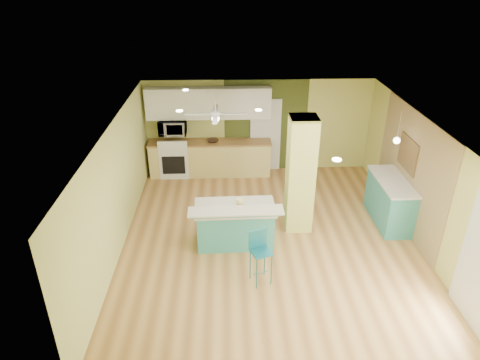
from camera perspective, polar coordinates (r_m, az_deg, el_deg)
name	(u,v)px	position (r m, az deg, el deg)	size (l,w,h in m)	color
floor	(269,240)	(9.01, 3.94, -7.97)	(6.00, 7.00, 0.01)	#9B6836
ceiling	(274,126)	(7.86, 4.51, 7.24)	(6.00, 7.00, 0.01)	white
wall_back	(258,126)	(11.56, 2.43, 7.21)	(6.00, 0.01, 2.50)	#CCCE6E
wall_front	(301,320)	(5.53, 8.08, -18.02)	(6.00, 0.01, 2.50)	#CCCE6E
wall_left	(116,189)	(8.58, -16.18, -1.19)	(0.01, 7.00, 2.50)	#CCCE6E
wall_right	(423,184)	(9.18, 23.21, -0.50)	(0.01, 7.00, 2.50)	#CCCE6E
wood_panel	(410,171)	(9.66, 21.75, 1.13)	(0.02, 3.40, 2.50)	#8E7651
olive_accent	(266,126)	(11.56, 3.43, 7.19)	(2.20, 0.02, 2.50)	#414C1E
interior_door	(265,135)	(11.62, 3.41, 5.99)	(0.82, 0.05, 2.00)	silver
column	(300,175)	(8.89, 8.04, 0.69)	(0.55, 0.55, 2.50)	#BEC25A
kitchen_run	(210,158)	(11.54, -3.99, 2.97)	(3.25, 0.63, 0.94)	#DBC672
stove	(175,159)	(11.61, -8.68, 2.80)	(0.76, 0.66, 1.08)	white
upper_cabinets	(209,103)	(11.14, -4.22, 10.19)	(3.20, 0.34, 0.80)	white
microwave	(172,127)	(11.29, -8.99, 6.95)	(0.70, 0.48, 0.39)	silver
ceiling_fan	(215,114)	(9.84, -3.29, 8.73)	(1.41, 1.41, 0.61)	white
pendant_lamp	(397,140)	(9.41, 20.17, 4.99)	(0.14, 0.14, 0.69)	white
wall_decor	(408,154)	(9.70, 21.49, 3.24)	(0.03, 0.90, 0.70)	brown
peninsula	(235,224)	(8.66, -0.66, -5.86)	(1.83, 1.01, 0.97)	teal
bar_stool	(260,248)	(7.58, 2.63, -9.11)	(0.43, 0.43, 1.02)	#1B6B7D
side_counter	(390,201)	(9.90, 19.41, -2.63)	(0.67, 1.58, 1.02)	teal
fruit_bowl	(213,141)	(11.32, -3.67, 5.26)	(0.30, 0.30, 0.07)	#392517
canister	(240,203)	(8.39, -0.03, -3.13)	(0.13, 0.13, 0.19)	yellow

